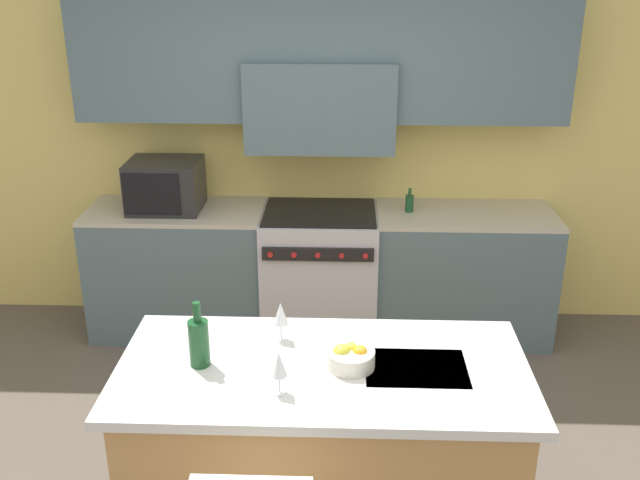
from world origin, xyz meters
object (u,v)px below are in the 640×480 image
at_px(wine_bottle, 199,341).
at_px(range_stove, 320,273).
at_px(microwave, 165,185).
at_px(fruit_bowl, 350,357).
at_px(oil_bottle_on_counter, 409,203).
at_px(wine_glass_near, 279,365).
at_px(wine_glass_far, 281,315).

bearing_deg(wine_bottle, range_stove, 77.37).
distance_m(microwave, fruit_bowl, 2.38).
relative_size(microwave, oil_bottle_on_counter, 2.92).
distance_m(wine_glass_near, fruit_bowl, 0.37).
bearing_deg(wine_bottle, wine_glass_near, -29.20).
height_order(wine_glass_near, oil_bottle_on_counter, wine_glass_near).
xyz_separation_m(wine_bottle, wine_glass_near, (0.36, -0.20, 0.01)).
relative_size(range_stove, wine_bottle, 3.10).
xyz_separation_m(microwave, wine_glass_far, (0.96, -1.78, -0.05)).
bearing_deg(fruit_bowl, wine_glass_near, -143.62).
relative_size(wine_glass_near, oil_bottle_on_counter, 1.12).
bearing_deg(wine_bottle, fruit_bowl, 0.76).
relative_size(wine_bottle, wine_glass_far, 1.59).
bearing_deg(microwave, wine_glass_far, -61.72).
xyz_separation_m(wine_glass_near, wine_glass_far, (-0.03, 0.43, 0.00)).
xyz_separation_m(range_stove, microwave, (-1.07, 0.02, 0.64)).
bearing_deg(range_stove, microwave, 179.01).
distance_m(range_stove, wine_glass_far, 1.87).
height_order(microwave, wine_glass_near, microwave).
relative_size(microwave, fruit_bowl, 2.35).
bearing_deg(wine_bottle, oil_bottle_on_counter, 62.19).
bearing_deg(wine_bottle, microwave, 107.28).
xyz_separation_m(wine_bottle, wine_glass_far, (0.33, 0.23, 0.01)).
height_order(microwave, oil_bottle_on_counter, microwave).
distance_m(range_stove, oil_bottle_on_counter, 0.82).
height_order(wine_bottle, fruit_bowl, wine_bottle).
distance_m(wine_bottle, fruit_bowl, 0.66).
xyz_separation_m(wine_glass_near, fruit_bowl, (0.29, 0.21, -0.08)).
distance_m(wine_glass_near, wine_glass_far, 0.44).
bearing_deg(oil_bottle_on_counter, wine_glass_near, -107.51).
height_order(wine_bottle, wine_glass_far, wine_bottle).
bearing_deg(wine_bottle, wine_glass_far, 34.72).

